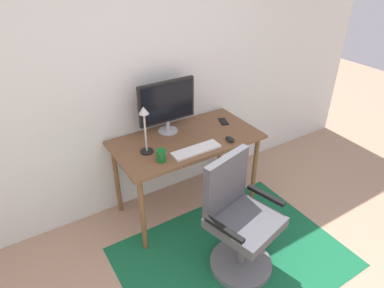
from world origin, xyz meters
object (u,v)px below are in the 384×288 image
Objects in this scene: monitor at (167,103)px; desk_lamp at (145,125)px; office_chair at (239,225)px; computer_mouse at (230,139)px; desk at (187,146)px; coffee_cup at (161,156)px; cell_phone at (223,122)px; keyboard at (196,150)px.

monitor reaches higher than desk_lamp.
desk_lamp reaches higher than office_chair.
desk_lamp is at bearing 162.83° from computer_mouse.
desk is 12.95× the size of coffee_cup.
office_chair is (0.04, -1.02, -0.63)m from monitor.
desk_lamp is (-0.87, -0.10, 0.25)m from cell_phone.
keyboard is at bearing 76.80° from office_chair.
monitor is at bearing 78.58° from office_chair.
keyboard is at bearing -3.57° from coffee_cup.
desk_lamp reaches higher than keyboard.
computer_mouse reaches higher than cell_phone.
monitor is at bearing 34.79° from desk_lamp.
monitor is at bearing 55.24° from coffee_cup.
desk is at bearing -68.96° from monitor.
coffee_cup is 0.10× the size of office_chair.
keyboard is 0.32m from coffee_cup.
desk is 9.31× the size of cell_phone.
cell_phone is at bearing 46.94° from office_chair.
keyboard is 0.34m from computer_mouse.
coffee_cup is at bearing -124.76° from monitor.
coffee_cup reaches higher than computer_mouse.
office_chair is at bearing -92.29° from desk.
desk_lamp is (-0.32, -0.22, -0.02)m from monitor.
keyboard is at bearing -100.38° from desk.
computer_mouse reaches higher than keyboard.
coffee_cup is at bearing -142.15° from cell_phone.
cell_phone is (0.47, 0.08, 0.09)m from desk.
office_chair is at bearing -87.46° from monitor.
monitor is 0.62m from cell_phone.
desk_lamp is at bearing 150.93° from keyboard.
computer_mouse is 0.77m from desk_lamp.
desk_lamp reaches higher than cell_phone.
desk is 0.43m from coffee_cup.
computer_mouse is (0.34, -0.02, 0.01)m from keyboard.
desk_lamp is (-0.70, 0.22, 0.24)m from computer_mouse.
keyboard is 0.59m from cell_phone.
desk is 0.42m from monitor.
monitor is 5.17× the size of computer_mouse.
computer_mouse is 0.11× the size of office_chair.
desk_lamp is at bearing 100.84° from office_chair.
coffee_cup is 0.72× the size of cell_phone.
keyboard is at bearing -29.07° from desk_lamp.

